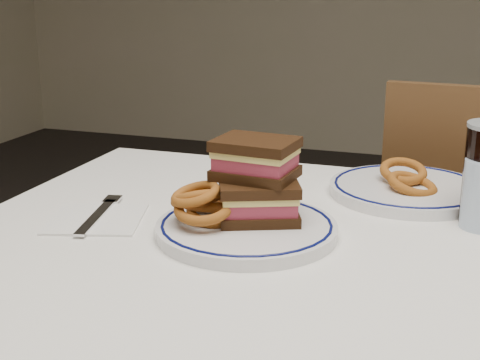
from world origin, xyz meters
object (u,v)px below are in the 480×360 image
(chair_far, at_px, (473,250))
(main_plate, at_px, (247,228))
(reuben_sandwich, at_px, (257,180))
(far_plate, at_px, (408,189))

(chair_far, relative_size, main_plate, 3.30)
(reuben_sandwich, height_order, far_plate, reuben_sandwich)
(chair_far, distance_m, main_plate, 0.83)
(chair_far, bearing_deg, far_plate, -107.80)
(far_plate, bearing_deg, reuben_sandwich, -129.73)
(main_plate, bearing_deg, reuben_sandwich, 77.71)
(main_plate, distance_m, far_plate, 0.35)
(main_plate, height_order, far_plate, same)
(chair_far, height_order, main_plate, chair_far)
(reuben_sandwich, bearing_deg, main_plate, -102.29)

